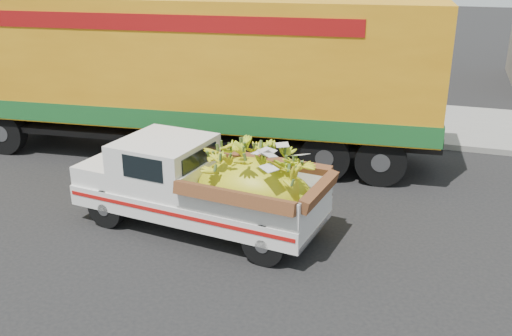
% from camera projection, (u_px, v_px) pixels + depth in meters
% --- Properties ---
extents(ground, '(100.00, 100.00, 0.00)m').
position_uv_depth(ground, '(173.00, 224.00, 10.64)').
color(ground, black).
rests_on(ground, ground).
extents(curb, '(60.00, 0.25, 0.15)m').
position_uv_depth(curb, '(270.00, 129.00, 16.09)').
color(curb, gray).
rests_on(curb, ground).
extents(sidewalk, '(60.00, 4.00, 0.14)m').
position_uv_depth(sidewalk, '(289.00, 111.00, 17.96)').
color(sidewalk, gray).
rests_on(sidewalk, ground).
extents(building_left, '(18.00, 6.00, 5.00)m').
position_uv_depth(building_left, '(148.00, 7.00, 24.69)').
color(building_left, gray).
rests_on(building_left, ground).
extents(pickup_truck, '(4.70, 2.21, 1.59)m').
position_uv_depth(pickup_truck, '(216.00, 187.00, 10.08)').
color(pickup_truck, black).
rests_on(pickup_truck, ground).
extents(semi_trailer, '(12.04, 3.59, 3.80)m').
position_uv_depth(semi_trailer, '(187.00, 70.00, 13.58)').
color(semi_trailer, black).
rests_on(semi_trailer, ground).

